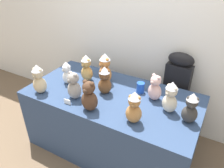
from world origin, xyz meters
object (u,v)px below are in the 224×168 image
(teddy_bear_snow, at_px, (67,73))
(teddy_bear_blush, at_px, (155,88))
(instrument_case, at_px, (175,95))
(teddy_bear_charcoal, at_px, (191,108))
(teddy_bear_cream, at_px, (170,97))
(teddy_bear_chestnut, at_px, (105,81))
(teddy_bear_sand, at_px, (39,79))
(display_table, at_px, (112,121))
(teddy_bear_ginger, at_px, (105,68))
(party_cup_blue, at_px, (140,88))
(teddy_bear_ash, at_px, (74,86))
(teddy_bear_caramel, at_px, (134,108))
(teddy_bear_cocoa, at_px, (89,97))
(teddy_bear_honey, at_px, (87,68))

(teddy_bear_snow, distance_m, teddy_bear_blush, 0.95)
(instrument_case, xyz_separation_m, teddy_bear_charcoal, (0.25, -0.63, 0.32))
(teddy_bear_cream, bearing_deg, teddy_bear_chestnut, -152.89)
(instrument_case, bearing_deg, teddy_bear_chestnut, -130.74)
(instrument_case, xyz_separation_m, teddy_bear_sand, (-1.17, -0.90, 0.33))
(display_table, relative_size, teddy_bear_snow, 6.79)
(teddy_bear_snow, bearing_deg, teddy_bear_ginger, 50.33)
(party_cup_blue, bearing_deg, teddy_bear_snow, -164.32)
(display_table, bearing_deg, teddy_bear_chestnut, -167.34)
(teddy_bear_ginger, height_order, teddy_bear_ash, teddy_bear_ginger)
(teddy_bear_ginger, relative_size, party_cup_blue, 3.12)
(instrument_case, height_order, teddy_bear_caramel, instrument_case)
(instrument_case, distance_m, teddy_bear_chestnut, 0.90)
(party_cup_blue, bearing_deg, instrument_case, 55.32)
(teddy_bear_snow, bearing_deg, party_cup_blue, 33.24)
(teddy_bear_ginger, distance_m, teddy_bear_blush, 0.59)
(teddy_bear_cocoa, height_order, teddy_bear_ash, teddy_bear_cocoa)
(display_table, bearing_deg, teddy_bear_caramel, -37.88)
(teddy_bear_snow, relative_size, teddy_bear_charcoal, 0.91)
(teddy_bear_blush, xyz_separation_m, party_cup_blue, (-0.17, 0.05, -0.07))
(teddy_bear_honey, bearing_deg, teddy_bear_cocoa, -42.99)
(teddy_bear_snow, height_order, teddy_bear_ginger, teddy_bear_ginger)
(instrument_case, relative_size, teddy_bear_cocoa, 3.49)
(teddy_bear_chestnut, height_order, teddy_bear_honey, teddy_bear_honey)
(teddy_bear_cream, bearing_deg, teddy_bear_cocoa, -127.48)
(teddy_bear_cream, relative_size, teddy_bear_charcoal, 1.07)
(teddy_bear_caramel, xyz_separation_m, teddy_bear_snow, (-0.90, 0.24, -0.02))
(teddy_bear_chestnut, distance_m, teddy_bear_ginger, 0.23)
(display_table, height_order, teddy_bear_blush, teddy_bear_blush)
(teddy_bear_cocoa, bearing_deg, teddy_bear_ash, 162.33)
(teddy_bear_caramel, height_order, teddy_bear_charcoal, teddy_bear_caramel)
(teddy_bear_snow, xyz_separation_m, teddy_bear_cocoa, (0.48, -0.28, 0.01))
(teddy_bear_ginger, relative_size, teddy_bear_blush, 1.27)
(teddy_bear_caramel, relative_size, teddy_bear_snow, 1.16)
(teddy_bear_snow, bearing_deg, instrument_case, 48.16)
(teddy_bear_snow, height_order, teddy_bear_cocoa, teddy_bear_cocoa)
(display_table, xyz_separation_m, teddy_bear_snow, (-0.53, -0.04, 0.48))
(teddy_bear_blush, distance_m, teddy_bear_honey, 0.79)
(teddy_bear_sand, bearing_deg, teddy_bear_snow, 59.60)
(teddy_bear_sand, bearing_deg, teddy_bear_caramel, -4.48)
(teddy_bear_honey, bearing_deg, teddy_bear_ash, -64.77)
(teddy_bear_ash, bearing_deg, teddy_bear_cocoa, -7.96)
(teddy_bear_snow, bearing_deg, teddy_bear_charcoal, 16.88)
(teddy_bear_ginger, bearing_deg, teddy_bear_honey, -137.98)
(teddy_bear_sand, height_order, teddy_bear_ginger, teddy_bear_ginger)
(teddy_bear_snow, bearing_deg, teddy_bear_chestnut, 20.72)
(teddy_bear_sand, height_order, teddy_bear_blush, teddy_bear_sand)
(teddy_bear_chestnut, xyz_separation_m, teddy_bear_cocoa, (0.02, -0.31, -0.01))
(instrument_case, relative_size, teddy_bear_caramel, 3.52)
(display_table, xyz_separation_m, teddy_bear_blush, (0.40, 0.12, 0.48))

